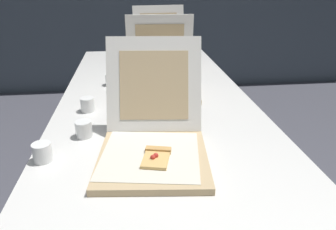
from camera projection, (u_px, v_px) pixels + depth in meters
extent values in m
cube|color=silver|center=(159.00, 114.00, 1.40)|extent=(0.91, 2.47, 0.03)
cylinder|color=gray|center=(99.00, 101.00, 2.57)|extent=(0.04, 0.04, 0.72)
cylinder|color=gray|center=(192.00, 97.00, 2.65)|extent=(0.04, 0.04, 0.72)
cube|color=tan|center=(153.00, 159.00, 1.01)|extent=(0.38, 0.38, 0.02)
cube|color=silver|center=(150.00, 155.00, 1.01)|extent=(0.35, 0.35, 0.00)
cube|color=white|center=(154.00, 84.00, 1.16)|extent=(0.36, 0.17, 0.32)
cube|color=tan|center=(154.00, 85.00, 1.15)|extent=(0.26, 0.12, 0.23)
cube|color=#E0B266|center=(156.00, 159.00, 0.98)|extent=(0.10, 0.12, 0.01)
cube|color=tan|center=(158.00, 150.00, 1.02)|extent=(0.09, 0.04, 0.02)
sphere|color=red|center=(156.00, 155.00, 0.98)|extent=(0.02, 0.02, 0.02)
sphere|color=red|center=(153.00, 157.00, 0.97)|extent=(0.02, 0.02, 0.02)
cube|color=tan|center=(162.00, 91.00, 1.60)|extent=(0.36, 0.36, 0.02)
cube|color=silver|center=(163.00, 90.00, 1.59)|extent=(0.31, 0.31, 0.00)
cube|color=white|center=(160.00, 48.00, 1.67)|extent=(0.35, 0.05, 0.35)
cube|color=tan|center=(160.00, 48.00, 1.66)|extent=(0.25, 0.03, 0.25)
cube|color=tan|center=(165.00, 66.00, 2.05)|extent=(0.38, 0.38, 0.02)
cube|color=silver|center=(166.00, 64.00, 2.04)|extent=(0.34, 0.34, 0.00)
cube|color=white|center=(159.00, 32.00, 2.15)|extent=(0.35, 0.10, 0.34)
cube|color=tan|center=(159.00, 32.00, 2.15)|extent=(0.25, 0.07, 0.25)
cylinder|color=white|center=(111.00, 80.00, 1.71)|extent=(0.06, 0.06, 0.06)
cylinder|color=white|center=(42.00, 152.00, 1.01)|extent=(0.06, 0.06, 0.06)
cylinder|color=white|center=(88.00, 105.00, 1.38)|extent=(0.06, 0.06, 0.06)
cylinder|color=white|center=(84.00, 129.00, 1.16)|extent=(0.06, 0.06, 0.06)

